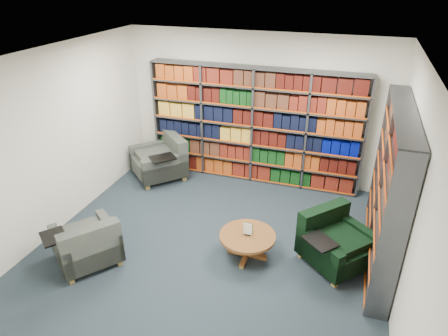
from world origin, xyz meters
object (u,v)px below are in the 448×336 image
(chair_teal_left, at_px, (163,161))
(chair_green_right, at_px, (333,242))
(coffee_table, at_px, (247,239))
(chair_teal_front, at_px, (88,246))

(chair_teal_left, height_order, chair_green_right, chair_teal_left)
(chair_green_right, relative_size, coffee_table, 1.46)
(chair_teal_front, distance_m, coffee_table, 2.24)
(chair_teal_left, xyz_separation_m, chair_green_right, (3.45, -1.58, -0.03))
(chair_teal_front, xyz_separation_m, coffee_table, (2.07, 0.86, 0.00))
(chair_green_right, height_order, coffee_table, chair_green_right)
(chair_teal_front, bearing_deg, chair_green_right, 19.98)
(chair_green_right, xyz_separation_m, chair_teal_front, (-3.24, -1.18, -0.01))
(chair_teal_front, relative_size, coffee_table, 1.42)
(chair_teal_left, xyz_separation_m, coffee_table, (2.28, -1.90, -0.03))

